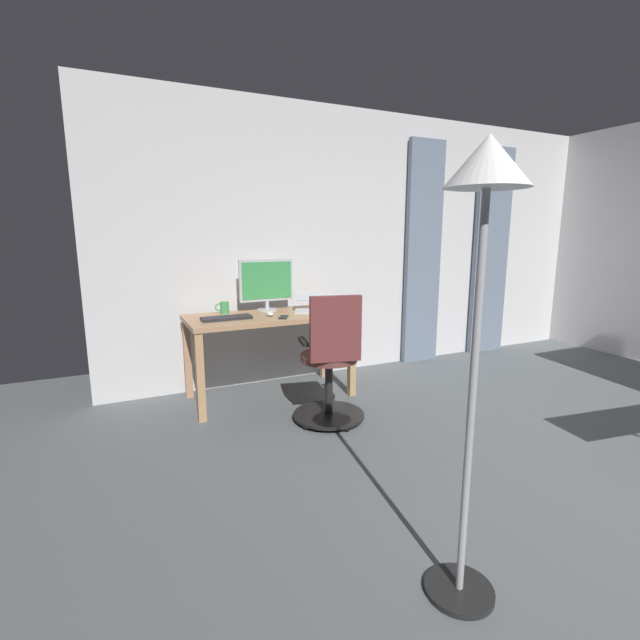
# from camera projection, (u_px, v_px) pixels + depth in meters

# --- Properties ---
(back_room_partition) EXTENTS (5.72, 0.10, 2.66)m
(back_room_partition) POSITION_uv_depth(u_px,v_px,m) (378.00, 244.00, 4.81)
(back_room_partition) COLOR silver
(back_room_partition) RESTS_ON ground
(curtain_left_panel) EXTENTS (0.51, 0.06, 2.43)m
(curtain_left_panel) POSITION_uv_depth(u_px,v_px,m) (491.00, 253.00, 5.38)
(curtain_left_panel) COLOR slate
(curtain_left_panel) RESTS_ON ground
(curtain_right_panel) EXTENTS (0.45, 0.06, 2.43)m
(curtain_right_panel) POSITION_uv_depth(u_px,v_px,m) (423.00, 254.00, 4.96)
(curtain_right_panel) COLOR slate
(curtain_right_panel) RESTS_ON ground
(desk) EXTENTS (1.42, 0.66, 0.75)m
(desk) POSITION_uv_depth(u_px,v_px,m) (269.00, 326.00, 3.92)
(desk) COLOR tan
(desk) RESTS_ON ground
(office_chair) EXTENTS (0.56, 0.56, 1.01)m
(office_chair) POSITION_uv_depth(u_px,v_px,m) (331.00, 365.00, 3.38)
(office_chair) COLOR black
(office_chair) RESTS_ON ground
(computer_monitor) EXTENTS (0.51, 0.18, 0.47)m
(computer_monitor) POSITION_uv_depth(u_px,v_px,m) (267.00, 282.00, 4.06)
(computer_monitor) COLOR #B7BCC1
(computer_monitor) RESTS_ON desk
(computer_keyboard) EXTENTS (0.41, 0.15, 0.02)m
(computer_keyboard) POSITION_uv_depth(u_px,v_px,m) (227.00, 318.00, 3.67)
(computer_keyboard) COLOR #232328
(computer_keyboard) RESTS_ON desk
(laptop) EXTENTS (0.44, 0.44, 0.15)m
(laptop) POSITION_uv_depth(u_px,v_px,m) (314.00, 306.00, 4.05)
(laptop) COLOR #B7BCC1
(laptop) RESTS_ON desk
(computer_mouse) EXTENTS (0.06, 0.10, 0.04)m
(computer_mouse) POSITION_uv_depth(u_px,v_px,m) (270.00, 314.00, 3.83)
(computer_mouse) COLOR white
(computer_mouse) RESTS_ON desk
(cell_phone_face_up) EXTENTS (0.13, 0.16, 0.01)m
(cell_phone_face_up) POSITION_uv_depth(u_px,v_px,m) (284.00, 317.00, 3.75)
(cell_phone_face_up) COLOR black
(cell_phone_face_up) RESTS_ON desk
(mug_tea) EXTENTS (0.12, 0.08, 0.10)m
(mug_tea) POSITION_uv_depth(u_px,v_px,m) (224.00, 308.00, 3.95)
(mug_tea) COLOR #3D9951
(mug_tea) RESTS_ON desk
(floor_lamp) EXTENTS (0.30, 0.30, 1.77)m
(floor_lamp) POSITION_uv_depth(u_px,v_px,m) (483.00, 231.00, 1.56)
(floor_lamp) COLOR black
(floor_lamp) RESTS_ON ground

